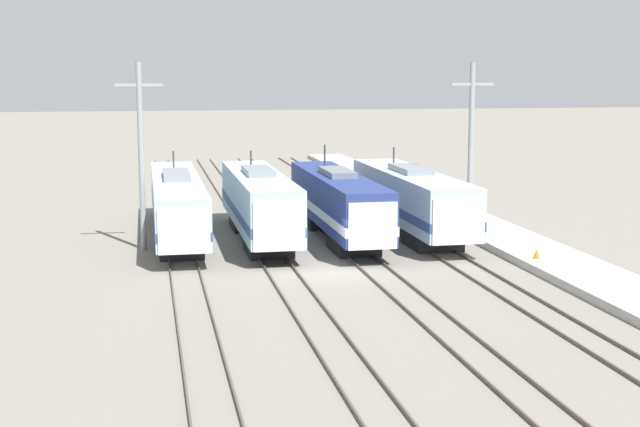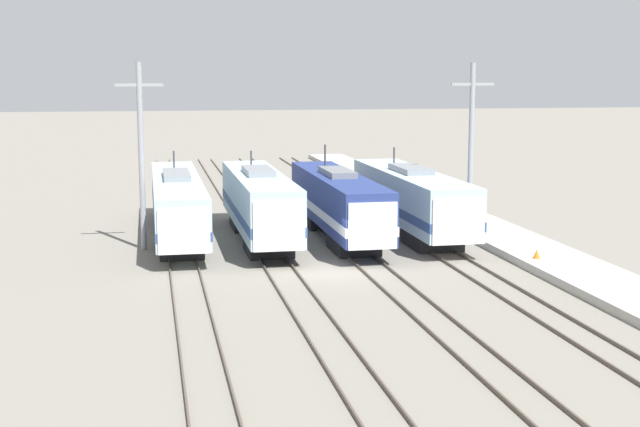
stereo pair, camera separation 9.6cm
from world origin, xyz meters
TOP-DOWN VIEW (x-y plane):
  - ground_plane at (0.00, 0.00)m, footprint 400.00×400.00m
  - rail_pair_far_left at (-7.08, 0.00)m, footprint 1.51×120.00m
  - rail_pair_center_left at (-2.36, 0.00)m, footprint 1.51×120.00m
  - rail_pair_center_right at (2.36, 0.00)m, footprint 1.51×120.00m
  - rail_pair_far_right at (7.08, 0.00)m, footprint 1.51×120.00m
  - locomotive_far_left at (-7.08, 10.61)m, footprint 2.84×20.10m
  - locomotive_center_left at (-2.36, 8.64)m, footprint 2.90×16.67m
  - locomotive_center_right at (2.36, 8.39)m, footprint 2.81×17.25m
  - locomotive_far_right at (7.08, 8.98)m, footprint 3.12×17.48m
  - catenary_tower_left at (-9.08, 7.58)m, footprint 2.63×0.32m
  - catenary_tower_right at (10.20, 7.58)m, footprint 2.63×0.32m
  - platform at (11.80, 0.00)m, footprint 4.00×120.00m
  - traffic_cone at (10.71, -0.91)m, footprint 0.36×0.36m

SIDE VIEW (x-z plane):
  - ground_plane at x=0.00m, z-range 0.00..0.00m
  - rail_pair_far_left at x=-7.08m, z-range 0.00..0.15m
  - rail_pair_center_left at x=-2.36m, z-range 0.00..0.15m
  - rail_pair_center_right at x=2.36m, z-range 0.00..0.15m
  - rail_pair_far_right at x=7.08m, z-range 0.00..0.15m
  - platform at x=11.80m, z-range 0.00..0.42m
  - traffic_cone at x=10.71m, z-range 0.42..0.91m
  - locomotive_far_left at x=-7.08m, z-range -0.38..4.49m
  - locomotive_center_right at x=2.36m, z-range -0.53..4.81m
  - locomotive_far_right at x=7.08m, z-range -0.37..4.68m
  - locomotive_center_left at x=-2.36m, z-range -0.30..4.72m
  - catenary_tower_left at x=-9.08m, z-range 0.24..10.68m
  - catenary_tower_right at x=10.20m, z-range 0.24..10.68m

